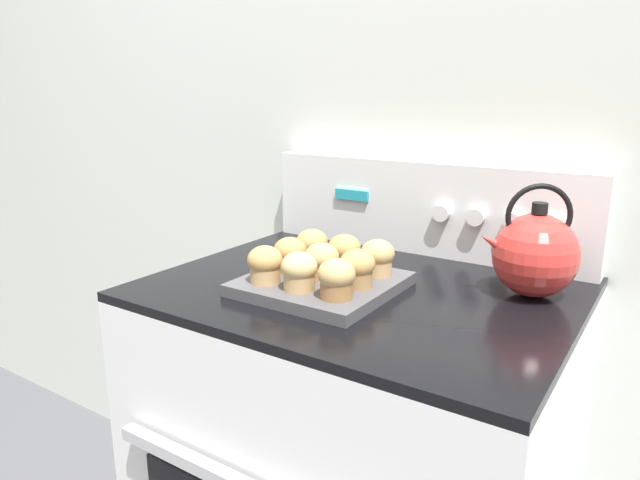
{
  "coord_description": "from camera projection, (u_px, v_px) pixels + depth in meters",
  "views": [
    {
      "loc": [
        0.51,
        -0.59,
        1.28
      ],
      "look_at": [
        -0.05,
        0.26,
        1.01
      ],
      "focal_mm": 32.0,
      "sensor_mm": 36.0,
      "label": 1
    }
  ],
  "objects": [
    {
      "name": "muffin_r0_c1",
      "position": [
        299.0,
        271.0,
        1.0
      ],
      "size": [
        0.06,
        0.06,
        0.07
      ],
      "color": "tan",
      "rests_on": "muffin_pan"
    },
    {
      "name": "muffin_r1_c0",
      "position": [
        290.0,
        255.0,
        1.1
      ],
      "size": [
        0.06,
        0.06,
        0.07
      ],
      "color": "tan",
      "rests_on": "muffin_pan"
    },
    {
      "name": "muffin_r1_c2",
      "position": [
        357.0,
        268.0,
        1.02
      ],
      "size": [
        0.06,
        0.06,
        0.07
      ],
      "color": "#A37A4C",
      "rests_on": "muffin_pan"
    },
    {
      "name": "control_panel",
      "position": [
        424.0,
        207.0,
        1.3
      ],
      "size": [
        0.77,
        0.07,
        0.21
      ],
      "color": "white",
      "rests_on": "stove_range"
    },
    {
      "name": "muffin_r2_c0",
      "position": [
        312.0,
        246.0,
        1.17
      ],
      "size": [
        0.06,
        0.06,
        0.07
      ],
      "color": "#A37A4C",
      "rests_on": "muffin_pan"
    },
    {
      "name": "wall_back",
      "position": [
        437.0,
        125.0,
        1.3
      ],
      "size": [
        8.0,
        0.05,
        2.4
      ],
      "color": "silver",
      "rests_on": "ground_plane"
    },
    {
      "name": "muffin_r0_c0",
      "position": [
        265.0,
        264.0,
        1.04
      ],
      "size": [
        0.06,
        0.06,
        0.07
      ],
      "color": "tan",
      "rests_on": "muffin_pan"
    },
    {
      "name": "muffin_r2_c1",
      "position": [
        344.0,
        252.0,
        1.12
      ],
      "size": [
        0.06,
        0.06,
        0.07
      ],
      "color": "tan",
      "rests_on": "muffin_pan"
    },
    {
      "name": "muffin_r1_c1",
      "position": [
        322.0,
        261.0,
        1.06
      ],
      "size": [
        0.06,
        0.06,
        0.07
      ],
      "color": "tan",
      "rests_on": "muffin_pan"
    },
    {
      "name": "tea_kettle",
      "position": [
        535.0,
        253.0,
        1.03
      ],
      "size": [
        0.18,
        0.15,
        0.21
      ],
      "color": "red",
      "rests_on": "stove_range"
    },
    {
      "name": "muffin_r0_c2",
      "position": [
        336.0,
        279.0,
        0.96
      ],
      "size": [
        0.06,
        0.06,
        0.07
      ],
      "color": "olive",
      "rests_on": "muffin_pan"
    },
    {
      "name": "muffin_r2_c2",
      "position": [
        378.0,
        257.0,
        1.09
      ],
      "size": [
        0.06,
        0.06,
        0.07
      ],
      "color": "tan",
      "rests_on": "muffin_pan"
    },
    {
      "name": "muffin_pan",
      "position": [
        322.0,
        284.0,
        1.07
      ],
      "size": [
        0.27,
        0.27,
        0.02
      ],
      "color": "#4C4C51",
      "rests_on": "stove_range"
    }
  ]
}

